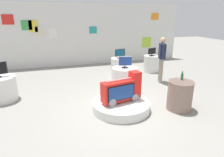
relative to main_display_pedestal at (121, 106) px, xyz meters
The scene contains 14 objects.
ground_plane 0.12m from the main_display_pedestal, 67.65° to the right, with size 30.00×30.00×0.00m, color gray.
back_wall_display 5.53m from the main_display_pedestal, 89.88° to the left, with size 10.27×0.13×2.95m.
main_display_pedestal is the anchor object (origin of this frame).
novelty_firetruck_tv 0.44m from the main_display_pedestal, ahead, with size 1.11×0.50×0.77m.
display_pedestal_left_rear 3.57m from the main_display_pedestal, 152.32° to the left, with size 0.89×0.89×0.72m, color silver.
display_pedestal_center_rear 4.03m from the main_display_pedestal, 50.56° to the left, with size 0.68×0.68×0.72m, color silver.
tv_on_center_rear 4.09m from the main_display_pedestal, 50.54° to the left, with size 0.43×0.23×0.34m.
display_pedestal_right_rear 1.70m from the main_display_pedestal, 65.84° to the left, with size 0.88×0.88×0.72m, color silver.
tv_on_right_rear 1.86m from the main_display_pedestal, 65.76° to the left, with size 0.47×0.22×0.39m.
display_pedestal_far_right 3.23m from the main_display_pedestal, 70.85° to the left, with size 0.75×0.75×0.72m, color silver.
tv_on_far_right 3.31m from the main_display_pedestal, 70.84° to the left, with size 0.45×0.24×0.38m.
side_table_round 1.58m from the main_display_pedestal, 15.95° to the right, with size 0.67×0.67×0.78m.
bottle_on_side_table 1.79m from the main_display_pedestal, 10.74° to the right, with size 0.06×0.06×0.23m.
shopper_browsing_near_truck 2.90m from the main_display_pedestal, 37.99° to the left, with size 0.32×0.53×1.67m.
Camera 1 is at (-1.67, -4.41, 2.42)m, focal length 31.48 mm.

